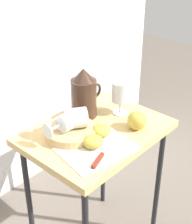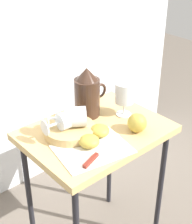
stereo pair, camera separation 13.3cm
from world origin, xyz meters
name	(u,v)px [view 1 (the left image)]	position (x,y,z in m)	size (l,w,h in m)	color
table	(96,144)	(0.00, 0.00, 0.59)	(0.56, 0.42, 0.67)	tan
linen_napkin	(97,149)	(-0.10, -0.09, 0.67)	(0.26, 0.20, 0.00)	silver
basket_tray	(71,132)	(-0.10, 0.04, 0.68)	(0.20, 0.20, 0.04)	tan
pitcher	(84,97)	(0.05, 0.11, 0.75)	(0.16, 0.11, 0.21)	#382319
wine_glass_upright	(121,93)	(0.17, 0.01, 0.76)	(0.08, 0.08, 0.15)	silver
wine_glass_tipped_near	(75,118)	(-0.08, 0.03, 0.74)	(0.16, 0.14, 0.08)	silver
wine_glass_tipped_far	(69,121)	(-0.10, 0.04, 0.74)	(0.16, 0.08, 0.07)	silver
apple_half_left	(93,142)	(-0.10, -0.07, 0.69)	(0.08, 0.08, 0.04)	#B29938
apple_half_right	(101,130)	(-0.02, -0.05, 0.69)	(0.08, 0.08, 0.04)	#B29938
apple_whole	(137,120)	(0.11, -0.12, 0.70)	(0.08, 0.08, 0.08)	#B29938
knife	(103,154)	(-0.11, -0.14, 0.68)	(0.23, 0.09, 0.01)	silver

